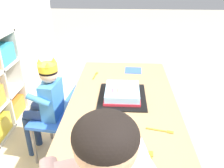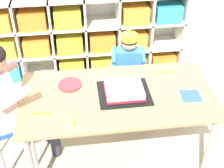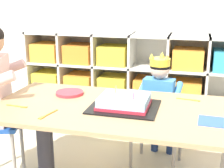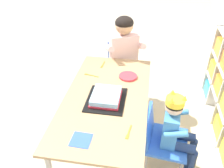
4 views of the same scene
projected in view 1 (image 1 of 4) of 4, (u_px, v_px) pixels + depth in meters
name	position (u px, v px, depth m)	size (l,w,h in m)	color
activity_table	(123.00, 109.00, 1.54)	(1.37, 0.70, 0.63)	#A37F56
classroom_chair_blue	(62.00, 115.00, 1.80)	(0.40, 0.39, 0.62)	blue
child_with_crown	(47.00, 98.00, 1.75)	(0.31, 0.32, 0.84)	#3D7FBC
birthday_cake_on_tray	(123.00, 94.00, 1.55)	(0.37, 0.31, 0.10)	black
paper_plate_stack	(95.00, 130.00, 1.22)	(0.17, 0.17, 0.02)	#DB333D
paper_napkin_square	(134.00, 70.00, 1.97)	(0.14, 0.14, 0.00)	#3356B7
fork_at_table_front_edge	(96.00, 75.00, 1.88)	(0.14, 0.03, 0.00)	orange
fork_scattered_mid_table	(152.00, 160.00, 1.04)	(0.13, 0.02, 0.00)	orange
fork_by_napkin	(162.00, 131.00, 1.23)	(0.05, 0.15, 0.00)	orange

